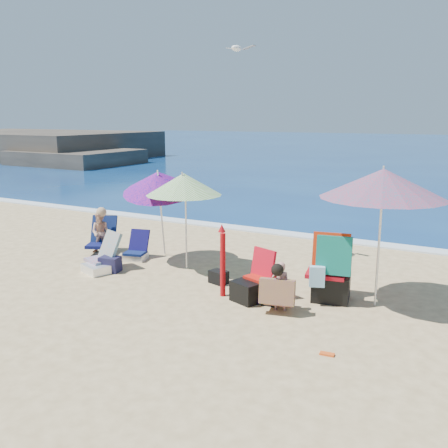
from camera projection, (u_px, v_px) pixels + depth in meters
The scene contains 19 objects.
ground at pixel (211, 300), 8.40m from camera, with size 120.00×120.00×0.00m.
foam at pixel (311, 237), 12.77m from camera, with size 120.00×0.50×0.04m.
headland at pixel (33, 149), 38.01m from camera, with size 20.50×11.50×2.60m.
umbrella_turquoise at pixel (383, 184), 7.85m from camera, with size 2.35×2.35×2.28m.
umbrella_striped at pixel (184, 184), 9.75m from camera, with size 1.72×1.72×1.99m.
umbrella_blue at pixel (159, 182), 10.31m from camera, with size 2.03×2.07×2.09m.
furled_umbrella at pixel (223, 258), 8.52m from camera, with size 0.26×0.31×1.23m.
chair_navy at pixel (137, 252), 10.79m from camera, with size 0.56×0.64×0.62m.
chair_rainbow at pixel (101, 261), 9.98m from camera, with size 0.79×0.90×0.76m.
camp_chair_left at pixel (251, 286), 8.36m from camera, with size 0.75×0.80×0.85m.
camp_chair_right at pixel (330, 276), 8.32m from camera, with size 0.82×0.87×1.16m.
person_center at pixel (279, 288), 7.84m from camera, with size 0.59×0.60×0.81m.
person_left at pixel (101, 232), 11.26m from camera, with size 0.81×0.89×1.05m.
bag_navy_a at pixel (110, 264), 9.93m from camera, with size 0.44×0.35×0.30m.
bag_black_a at pixel (219, 277), 9.25m from camera, with size 0.38×0.32×0.24m.
bag_tan at pixel (276, 295), 8.33m from camera, with size 0.30×0.25×0.22m.
bag_black_b at pixel (269, 300), 8.18m from camera, with size 0.24×0.18×0.17m.
orange_item at pixel (327, 354), 6.48m from camera, with size 0.20×0.10×0.03m.
seagull at pixel (237, 48), 9.97m from camera, with size 0.70×0.40×0.12m.
Camera 1 is at (4.01, -6.86, 3.05)m, focal length 39.89 mm.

